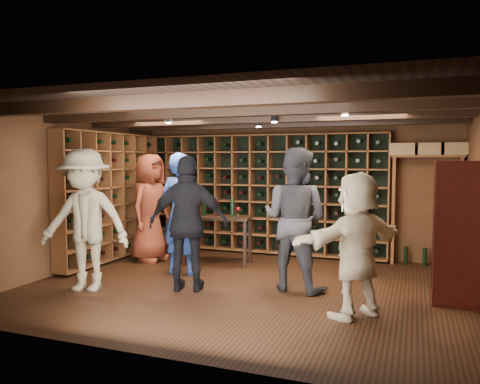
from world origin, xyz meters
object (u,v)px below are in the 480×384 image
at_px(man_grey_suit, 295,219).
at_px(guest_khaki, 85,220).
at_px(man_blue_shirt, 181,213).
at_px(tasting_table, 219,221).
at_px(display_cabinet, 457,236).
at_px(guest_woman_black, 188,224).
at_px(guest_beige, 357,245).
at_px(guest_red_floral, 150,208).

xyz_separation_m(man_grey_suit, guest_khaki, (-2.68, -1.03, -0.01)).
xyz_separation_m(man_blue_shirt, tasting_table, (0.29, 0.83, -0.22)).
height_order(man_grey_suit, guest_khaki, man_grey_suit).
relative_size(display_cabinet, guest_woman_black, 0.95).
distance_m(display_cabinet, guest_beige, 1.44).
distance_m(man_blue_shirt, guest_beige, 3.04).
relative_size(display_cabinet, tasting_table, 1.50).
relative_size(man_grey_suit, guest_woman_black, 1.06).
distance_m(man_grey_suit, guest_red_floral, 2.98).
relative_size(man_blue_shirt, guest_khaki, 0.98).
xyz_separation_m(man_grey_suit, guest_red_floral, (-2.84, 0.91, -0.03)).
bearing_deg(display_cabinet, man_blue_shirt, 177.30).
xyz_separation_m(guest_woman_black, guest_beige, (2.28, -0.30, -0.09)).
height_order(guest_woman_black, guest_khaki, guest_khaki).
xyz_separation_m(guest_red_floral, tasting_table, (1.23, 0.19, -0.21)).
distance_m(guest_beige, tasting_table, 3.20).
distance_m(guest_red_floral, guest_beige, 4.16).
bearing_deg(guest_red_floral, guest_woman_black, -129.58).
bearing_deg(tasting_table, display_cabinet, -24.42).
relative_size(guest_woman_black, guest_beige, 1.11).
relative_size(man_blue_shirt, guest_beige, 1.14).
bearing_deg(guest_beige, guest_woman_black, -56.97).
height_order(man_grey_suit, guest_red_floral, man_grey_suit).
bearing_deg(guest_woman_black, guest_khaki, 4.53).
height_order(guest_woman_black, guest_beige, guest_woman_black).
bearing_deg(guest_beige, guest_khaki, -46.68).
xyz_separation_m(man_grey_suit, tasting_table, (-1.61, 1.10, -0.24)).
xyz_separation_m(man_blue_shirt, guest_red_floral, (-0.94, 0.64, -0.00)).
relative_size(man_blue_shirt, man_grey_suit, 0.97).
relative_size(man_grey_suit, guest_beige, 1.18).
relative_size(guest_red_floral, tasting_table, 1.63).
height_order(guest_red_floral, tasting_table, guest_red_floral).
height_order(man_grey_suit, guest_woman_black, man_grey_suit).
bearing_deg(man_grey_suit, guest_beige, 149.62).
relative_size(guest_woman_black, guest_khaki, 0.95).
xyz_separation_m(guest_beige, tasting_table, (-2.54, 1.95, -0.10)).
distance_m(display_cabinet, guest_khaki, 4.84).
xyz_separation_m(display_cabinet, guest_khaki, (-4.71, -1.12, 0.11)).
bearing_deg(display_cabinet, guest_khaki, -166.66).
bearing_deg(guest_woman_black, man_grey_suit, -172.93).
height_order(display_cabinet, man_blue_shirt, man_blue_shirt).
distance_m(guest_woman_black, guest_beige, 2.30).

